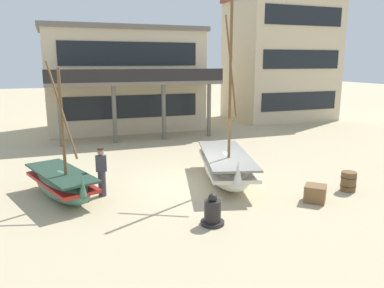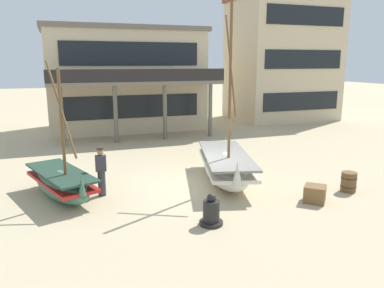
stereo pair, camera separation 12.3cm
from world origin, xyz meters
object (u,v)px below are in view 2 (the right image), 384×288
fishing_boat_centre_large (62,183)px  capstan_winch (211,213)px  fisherman_by_hull (101,172)px  wooden_barrel (349,182)px  fishing_boat_near_left (226,166)px  harbor_building_main (125,79)px  harbor_building_annex (282,59)px  cargo_crate (315,194)px

fishing_boat_centre_large → capstan_winch: fishing_boat_centre_large is taller
fishing_boat_centre_large → capstan_winch: 5.37m
fisherman_by_hull → wooden_barrel: fisherman_by_hull is taller
fishing_boat_near_left → capstan_winch: bearing=-120.4°
fishing_boat_near_left → capstan_winch: (-2.06, -3.51, -0.26)m
fishing_boat_near_left → fishing_boat_centre_large: size_ratio=1.44×
fisherman_by_hull → capstan_winch: size_ratio=1.84×
harbor_building_main → harbor_building_annex: harbor_building_annex is taller
wooden_barrel → harbor_building_main: (-4.99, 15.88, 3.02)m
wooden_barrel → harbor_building_annex: size_ratio=0.07×
harbor_building_annex → fishing_boat_near_left: bearing=-129.0°
fishing_boat_centre_large → harbor_building_annex: bearing=38.4°
fishing_boat_near_left → harbor_building_main: harbor_building_main is taller
harbor_building_main → wooden_barrel: bearing=-72.6°
fisherman_by_hull → harbor_building_annex: size_ratio=0.18×
fishing_boat_near_left → wooden_barrel: size_ratio=9.28×
capstan_winch → cargo_crate: size_ratio=1.39×
fisherman_by_hull → capstan_winch: bearing=-53.0°
harbor_building_main → harbor_building_annex: 12.57m
fishing_boat_centre_large → fisherman_by_hull: size_ratio=2.69×
fisherman_by_hull → fishing_boat_centre_large: bearing=170.2°
wooden_barrel → fishing_boat_near_left: bearing=144.4°
fishing_boat_near_left → harbor_building_annex: size_ratio=0.70×
cargo_crate → fishing_boat_near_left: bearing=120.8°
fishing_boat_near_left → fishing_boat_centre_large: fishing_boat_near_left is taller
harbor_building_main → harbor_building_annex: bearing=1.7°
wooden_barrel → cargo_crate: wooden_barrel is taller
fishing_boat_near_left → fisherman_by_hull: (-4.67, -0.05, 0.22)m
harbor_building_annex → wooden_barrel: bearing=-114.8°
fisherman_by_hull → wooden_barrel: 8.63m
capstan_winch → fishing_boat_centre_large: bearing=136.6°
capstan_winch → cargo_crate: (3.87, 0.49, -0.08)m
fishing_boat_near_left → harbor_building_annex: (11.09, 13.69, 4.07)m
wooden_barrel → harbor_building_annex: harbor_building_annex is taller
fishing_boat_centre_large → harbor_building_main: harbor_building_main is taller
fishing_boat_near_left → harbor_building_main: bearing=96.0°
fisherman_by_hull → wooden_barrel: (8.25, -2.51, -0.48)m
fishing_boat_centre_large → fisherman_by_hull: 1.35m
fishing_boat_centre_large → capstan_winch: (3.90, -3.68, -0.17)m
fishing_boat_centre_large → fishing_boat_near_left: bearing=-1.6°
fishing_boat_centre_large → capstan_winch: bearing=-43.4°
wooden_barrel → cargo_crate: bearing=-165.6°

